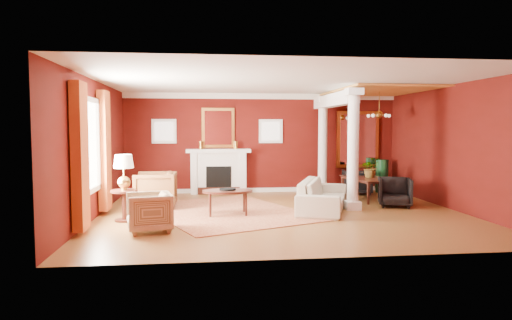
{
  "coord_description": "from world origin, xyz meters",
  "views": [
    {
      "loc": [
        -1.73,
        -9.86,
        1.89
      ],
      "look_at": [
        -0.51,
        0.64,
        1.15
      ],
      "focal_mm": 32.0,
      "sensor_mm": 36.0,
      "label": 1
    }
  ],
  "objects": [
    {
      "name": "armchair_stripe",
      "position": [
        -2.72,
        -1.46,
        0.4
      ],
      "size": [
        0.86,
        0.9,
        0.79
      ],
      "primitive_type": "imported",
      "rotation": [
        0.0,
        0.0,
        -1.37
      ],
      "color": "tan",
      "rests_on": "ground"
    },
    {
      "name": "column_front",
      "position": [
        1.7,
        0.3,
        1.43
      ],
      "size": [
        0.36,
        0.36,
        2.8
      ],
      "color": "white",
      "rests_on": "ground"
    },
    {
      "name": "dining_table",
      "position": [
        2.63,
        1.74,
        0.46
      ],
      "size": [
        0.8,
        1.71,
        0.92
      ],
      "primitive_type": "imported",
      "rotation": [
        0.0,
        0.0,
        1.71
      ],
      "color": "black",
      "rests_on": "ground"
    },
    {
      "name": "ground",
      "position": [
        0.0,
        0.0,
        0.0
      ],
      "size": [
        8.0,
        8.0,
        0.0
      ],
      "primitive_type": "plane",
      "color": "brown",
      "rests_on": "ground"
    },
    {
      "name": "header_beam",
      "position": [
        1.7,
        1.9,
        2.62
      ],
      "size": [
        0.3,
        3.2,
        0.32
      ],
      "primitive_type": "cube",
      "color": "white",
      "rests_on": "column_front"
    },
    {
      "name": "dining_mirror",
      "position": [
        2.9,
        3.45,
        1.55
      ],
      "size": [
        1.3,
        0.07,
        1.7
      ],
      "color": "gold",
      "rests_on": "room_shell"
    },
    {
      "name": "coffee_book",
      "position": [
        -1.27,
        0.02,
        0.66
      ],
      "size": [
        0.16,
        0.06,
        0.22
      ],
      "primitive_type": "imported",
      "rotation": [
        0.0,
        0.0,
        -0.25
      ],
      "color": "black",
      "rests_on": "coffee_table"
    },
    {
      "name": "column_back",
      "position": [
        1.7,
        3.0,
        1.43
      ],
      "size": [
        0.36,
        0.36,
        2.8
      ],
      "color": "white",
      "rests_on": "ground"
    },
    {
      "name": "flank_window_right",
      "position": [
        0.25,
        3.46,
        1.8
      ],
      "size": [
        0.7,
        0.07,
        0.7
      ],
      "color": "white",
      "rests_on": "room_shell"
    },
    {
      "name": "sofa",
      "position": [
        1.0,
        0.31,
        0.47
      ],
      "size": [
        1.5,
        2.48,
        0.93
      ],
      "primitive_type": "imported",
      "rotation": [
        0.0,
        0.0,
        1.21
      ],
      "color": "beige",
      "rests_on": "ground"
    },
    {
      "name": "coffee_table",
      "position": [
        -1.21,
        -0.03,
        0.5
      ],
      "size": [
        1.09,
        1.09,
        0.55
      ],
      "rotation": [
        0.0,
        0.0,
        0.14
      ],
      "color": "black",
      "rests_on": "ground"
    },
    {
      "name": "fireplace",
      "position": [
        -1.3,
        3.32,
        0.65
      ],
      "size": [
        1.85,
        0.42,
        1.29
      ],
      "color": "white",
      "rests_on": "ground"
    },
    {
      "name": "flank_window_left",
      "position": [
        -2.85,
        3.46,
        1.8
      ],
      "size": [
        0.7,
        0.07,
        0.7
      ],
      "color": "white",
      "rests_on": "room_shell"
    },
    {
      "name": "chandelier",
      "position": [
        2.9,
        1.8,
        2.25
      ],
      "size": [
        0.6,
        0.62,
        0.75
      ],
      "color": "gold",
      "rests_on": "room_shell"
    },
    {
      "name": "room_shell",
      "position": [
        0.0,
        0.0,
        2.02
      ],
      "size": [
        8.04,
        7.04,
        2.92
      ],
      "color": "#550F0B",
      "rests_on": "ground"
    },
    {
      "name": "left_window",
      "position": [
        -3.89,
        -0.6,
        1.42
      ],
      "size": [
        0.21,
        2.55,
        2.6
      ],
      "color": "white",
      "rests_on": "room_shell"
    },
    {
      "name": "side_table",
      "position": [
        -3.33,
        -0.44,
        0.9
      ],
      "size": [
        0.54,
        0.54,
        1.36
      ],
      "rotation": [
        0.0,
        0.0,
        0.04
      ],
      "color": "black",
      "rests_on": "ground"
    },
    {
      "name": "base_trim",
      "position": [
        0.0,
        3.46,
        0.06
      ],
      "size": [
        8.0,
        0.08,
        0.12
      ],
      "primitive_type": "cube",
      "color": "white",
      "rests_on": "ground"
    },
    {
      "name": "dining_chair_near",
      "position": [
        2.85,
        0.58,
        0.39
      ],
      "size": [
        0.93,
        0.9,
        0.77
      ],
      "primitive_type": "imported",
      "rotation": [
        0.0,
        0.0,
        -0.32
      ],
      "color": "black",
      "rests_on": "ground"
    },
    {
      "name": "green_urn",
      "position": [
        3.5,
        3.0,
        0.38
      ],
      "size": [
        0.41,
        0.41,
        0.98
      ],
      "color": "#143F1E",
      "rests_on": "ground"
    },
    {
      "name": "potted_plant",
      "position": [
        2.66,
        1.73,
        1.13
      ],
      "size": [
        0.53,
        0.57,
        0.42
      ],
      "primitive_type": "imported",
      "rotation": [
        0.0,
        0.0,
        -0.09
      ],
      "color": "#26591E",
      "rests_on": "dining_table"
    },
    {
      "name": "amber_ceiling",
      "position": [
        2.85,
        1.75,
        2.87
      ],
      "size": [
        2.3,
        3.4,
        0.04
      ],
      "primitive_type": "cube",
      "color": "#EDA045",
      "rests_on": "room_shell"
    },
    {
      "name": "crown_trim",
      "position": [
        0.0,
        3.46,
        2.82
      ],
      "size": [
        8.0,
        0.08,
        0.16
      ],
      "primitive_type": "cube",
      "color": "white",
      "rests_on": "room_shell"
    },
    {
      "name": "rug",
      "position": [
        -1.25,
        0.35,
        0.01
      ],
      "size": [
        4.33,
        4.87,
        0.02
      ],
      "primitive_type": "cube",
      "rotation": [
        0.0,
        0.0,
        0.4
      ],
      "color": "maroon",
      "rests_on": "ground"
    },
    {
      "name": "armchair_leopard",
      "position": [
        -2.86,
        1.02,
        0.48
      ],
      "size": [
        0.88,
        0.94,
        0.95
      ],
      "primitive_type": "imported",
      "rotation": [
        0.0,
        0.0,
        -1.58
      ],
      "color": "black",
      "rests_on": "ground"
    },
    {
      "name": "overmantel_mirror",
      "position": [
        -1.3,
        3.45,
        1.9
      ],
      "size": [
        0.95,
        0.07,
        1.15
      ],
      "color": "gold",
      "rests_on": "fireplace"
    },
    {
      "name": "dining_chair_far",
      "position": [
        2.63,
        2.68,
        0.39
      ],
      "size": [
        0.85,
        0.81,
        0.77
      ],
      "primitive_type": "imported",
      "rotation": [
        0.0,
        0.0,
        2.99
      ],
      "color": "black",
      "rests_on": "ground"
    }
  ]
}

